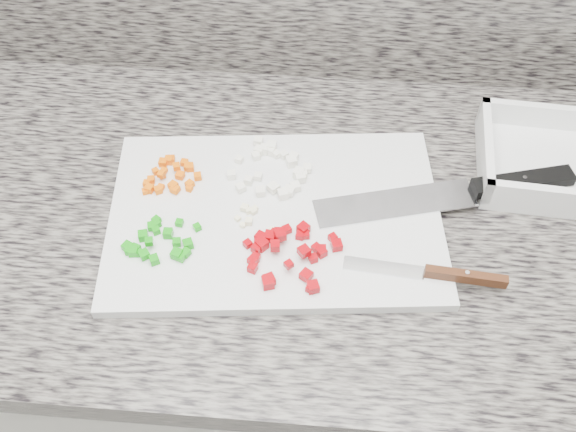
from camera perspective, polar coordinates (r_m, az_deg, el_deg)
name	(u,v)px	position (r m, az deg, el deg)	size (l,w,h in m)	color
cabinet	(278,351)	(1.33, -0.91, -11.92)	(3.92, 0.62, 0.86)	beige
countertop	(274,213)	(0.95, -1.25, 0.24)	(3.96, 0.64, 0.04)	#69645C
cutting_board	(275,216)	(0.91, -1.15, -0.02)	(0.47, 0.31, 0.02)	silver
carrot_pile	(171,175)	(0.96, -10.39, 3.59)	(0.08, 0.08, 0.02)	#EC6305
onion_pile	(277,170)	(0.95, -1.01, 4.14)	(0.12, 0.12, 0.01)	white
green_pepper_pile	(157,243)	(0.88, -11.53, -2.37)	(0.10, 0.08, 0.02)	#10940D
red_pepper_pile	(287,252)	(0.85, -0.11, -3.20)	(0.14, 0.11, 0.02)	#9E0209
garlic_pile	(250,216)	(0.90, -3.37, 0.02)	(0.06, 0.05, 0.01)	#F8F1C0
chef_knife	(479,189)	(0.96, 16.65, 2.30)	(0.38, 0.14, 0.02)	silver
paring_knife	(445,274)	(0.86, 13.75, -5.06)	(0.21, 0.03, 0.02)	silver
tray	(566,164)	(1.05, 23.46, 4.24)	(0.27, 0.20, 0.05)	white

